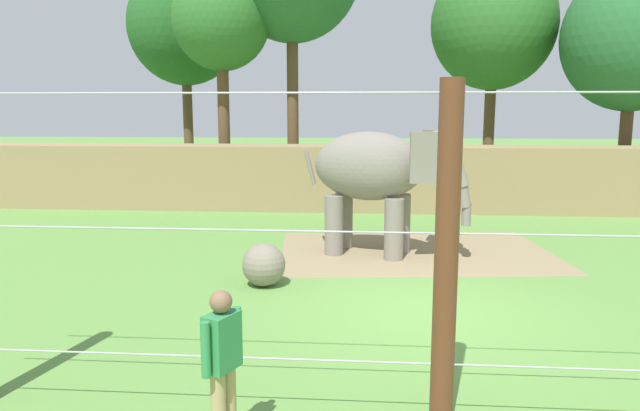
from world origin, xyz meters
The scene contains 11 objects.
ground_plane centered at (0.00, 0.00, 0.00)m, with size 120.00×120.00×0.00m, color #609342.
dirt_patch centered at (0.20, 4.35, 0.00)m, with size 6.36×4.40×0.01m, color #937F5B.
embankment_wall centered at (0.00, 10.35, 1.07)m, with size 36.00×1.80×2.15m, color #997F56.
elephant centered at (-0.65, 4.03, 1.93)m, with size 3.84×2.11×2.92m.
enrichment_ball centered at (-2.93, 1.33, 0.42)m, with size 0.83×0.83×0.83m, color gray.
cable_fence centered at (-0.05, -3.49, 1.85)m, with size 11.84×0.25×3.68m.
zookeeper centered at (-2.36, -4.24, 0.93)m, with size 0.35×0.58×1.67m.
tree_left_of_centre centered at (-9.23, 17.46, 7.05)m, with size 5.07×5.07×9.74m.
tree_behind_wall centered at (8.35, 12.78, 5.83)m, with size 4.91×4.91×8.43m.
tree_right_of_centre centered at (4.00, 15.38, 6.68)m, with size 4.95×4.95×9.31m.
tree_far_right centered at (-6.39, 12.68, 6.57)m, with size 3.61×3.61×8.54m.
Camera 1 is at (-0.99, -9.57, 3.38)m, focal length 33.24 mm.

